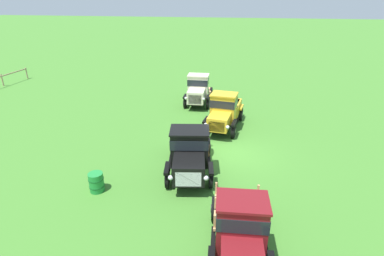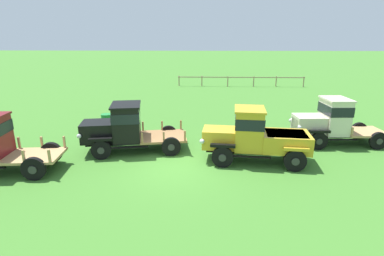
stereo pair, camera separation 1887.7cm
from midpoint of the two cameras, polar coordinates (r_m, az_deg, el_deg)
name	(u,v)px [view 2 (the right image)]	position (r m, az deg, el deg)	size (l,w,h in m)	color
ground_plane	(175,167)	(10.91, 42.84, -23.94)	(240.00, 240.00, 0.00)	#3D7528
paddock_fence	(241,79)	(30.64, 24.77, 4.76)	(13.82, 0.59, 1.12)	#997F60
vintage_truck_second_in_line	(123,127)	(10.15, 26.04, -15.72)	(5.03, 2.74, 2.25)	black
vintage_truck_midrow_center	(255,135)	(13.05, 53.08, -13.88)	(4.63, 2.24, 2.32)	black
vintage_truck_far_side	(330,121)	(17.50, 55.76, -8.08)	(4.64, 2.10, 2.31)	black
oil_drum_beside_row	(107,121)	(12.99, 11.07, -10.68)	(0.64, 0.64, 0.85)	#1E7F33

